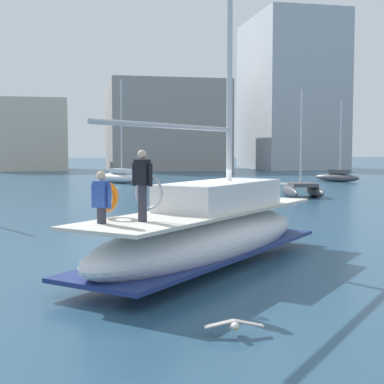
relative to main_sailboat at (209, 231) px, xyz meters
name	(u,v)px	position (x,y,z in m)	size (l,w,h in m)	color
ground_plane	(189,253)	(-0.19, 1.75, -0.90)	(400.00, 400.00, 0.00)	#284C66
main_sailboat	(209,231)	(0.00, 0.00, 0.00)	(8.32, 8.64, 12.30)	white
moored_sloop_far	(119,176)	(0.63, 37.64, -0.28)	(4.36, 5.33, 9.33)	white
moored_catamaran	(337,176)	(21.08, 35.47, -0.36)	(3.43, 4.74, 7.62)	#4C4C51
moored_cutter_left	(302,188)	(11.02, 20.01, -0.37)	(2.69, 4.56, 6.91)	#4C4C51
seagull	(234,325)	(-0.95, -5.69, -0.72)	(0.99, 0.48, 0.17)	silver
waterfront_buildings	(93,104)	(-0.30, 72.64, 9.01)	(80.66, 17.92, 23.77)	#B2B7BC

